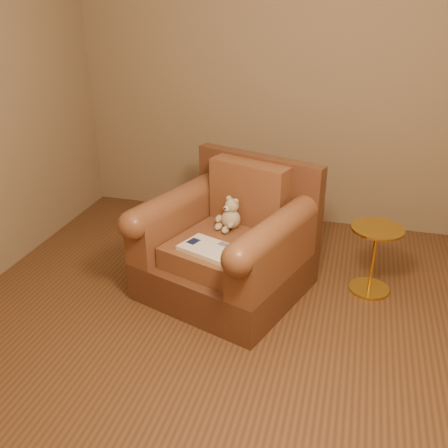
# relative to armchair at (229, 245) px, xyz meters

# --- Properties ---
(floor) EXTENTS (4.00, 4.00, 0.00)m
(floor) POSITION_rel_armchair_xyz_m (0.34, -0.72, -0.34)
(floor) COLOR brown
(floor) RESTS_ON ground
(room) EXTENTS (4.02, 4.02, 2.71)m
(room) POSITION_rel_armchair_xyz_m (0.34, -0.72, 1.38)
(room) COLOR #897354
(room) RESTS_ON ground
(armchair) EXTENTS (1.21, 1.18, 0.87)m
(armchair) POSITION_rel_armchair_xyz_m (0.00, 0.00, 0.00)
(armchair) COLOR #57311D
(armchair) RESTS_ON floor
(teddy_bear) EXTENTS (0.17, 0.19, 0.23)m
(teddy_bear) POSITION_rel_armchair_xyz_m (-0.02, 0.09, 0.16)
(teddy_bear) COLOR tan
(teddy_bear) RESTS_ON armchair
(guidebook) EXTENTS (0.43, 0.34, 0.03)m
(guidebook) POSITION_rel_armchair_xyz_m (-0.05, -0.26, 0.09)
(guidebook) COLOR beige
(guidebook) RESTS_ON armchair
(side_table) EXTENTS (0.35, 0.35, 0.48)m
(side_table) POSITION_rel_armchair_xyz_m (0.95, 0.22, -0.08)
(side_table) COLOR gold
(side_table) RESTS_ON floor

